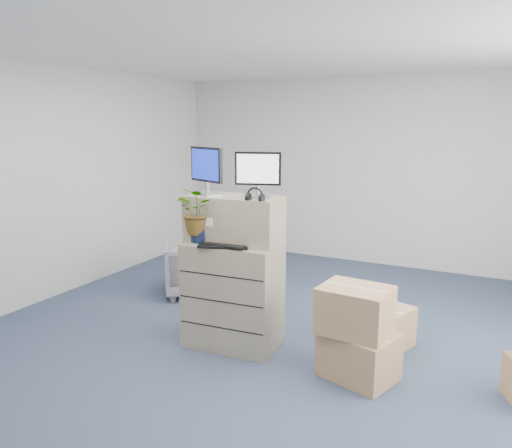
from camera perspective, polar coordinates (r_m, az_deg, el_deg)
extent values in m
plane|color=#2A3A4B|center=(4.86, 0.70, -14.46)|extent=(7.00, 7.00, 0.00)
cube|color=#BCB9B3|center=(7.71, 12.38, 5.89)|extent=(6.00, 0.02, 2.80)
cube|color=gray|center=(4.83, -2.63, -8.05)|extent=(0.91, 0.60, 1.02)
cube|color=gray|center=(4.68, -2.46, 0.57)|extent=(0.90, 0.50, 0.44)
cube|color=#99999E|center=(4.74, -5.62, 3.43)|extent=(0.28, 0.25, 0.02)
cylinder|color=#99999E|center=(4.73, -5.63, 4.18)|extent=(0.04, 0.04, 0.11)
cube|color=black|center=(4.70, -5.69, 6.78)|extent=(0.43, 0.20, 0.32)
cube|color=navy|center=(4.69, -5.86, 6.77)|extent=(0.38, 0.16, 0.28)
cube|color=#99999E|center=(4.54, 0.22, 3.12)|extent=(0.26, 0.22, 0.01)
cylinder|color=#99999E|center=(4.53, 0.22, 3.84)|extent=(0.04, 0.04, 0.10)
cube|color=black|center=(4.51, 0.22, 6.35)|extent=(0.41, 0.16, 0.30)
cube|color=silver|center=(4.49, 0.19, 6.33)|extent=(0.36, 0.12, 0.26)
torus|color=black|center=(4.37, -0.12, 3.25)|extent=(0.16, 0.03, 0.15)
cube|color=black|center=(4.54, -3.66, -2.48)|extent=(0.49, 0.32, 0.02)
ellipsoid|color=silver|center=(4.45, 0.46, -2.65)|extent=(0.11, 0.08, 0.03)
cylinder|color=gray|center=(4.63, -1.14, -0.87)|extent=(0.07, 0.07, 0.23)
cube|color=silver|center=(4.71, -2.42, -1.95)|extent=(0.06, 0.05, 0.02)
cube|color=black|center=(4.70, -2.43, -1.16)|extent=(0.06, 0.03, 0.11)
cube|color=black|center=(4.66, 1.21, -1.86)|extent=(0.21, 0.16, 0.06)
cube|color=#397BC1|center=(4.67, 1.41, -0.97)|extent=(0.22, 0.14, 0.08)
cylinder|color=#94AB89|center=(4.69, -6.44, -2.11)|extent=(0.20, 0.20, 0.02)
cylinder|color=black|center=(4.68, -6.46, -1.25)|extent=(0.17, 0.17, 0.13)
imported|color=#225B1A|center=(4.64, -6.51, 0.88)|extent=(0.51, 0.54, 0.34)
imported|color=slate|center=(6.35, -7.12, -4.62)|extent=(0.98, 0.97, 0.74)
cube|color=#A3784F|center=(4.44, 11.62, -14.44)|extent=(0.69, 0.61, 0.40)
cube|color=#A3784F|center=(5.07, 13.53, -11.22)|extent=(0.72, 0.69, 0.39)
cube|color=#A3784F|center=(4.29, 11.25, -9.60)|extent=(0.60, 0.50, 0.39)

